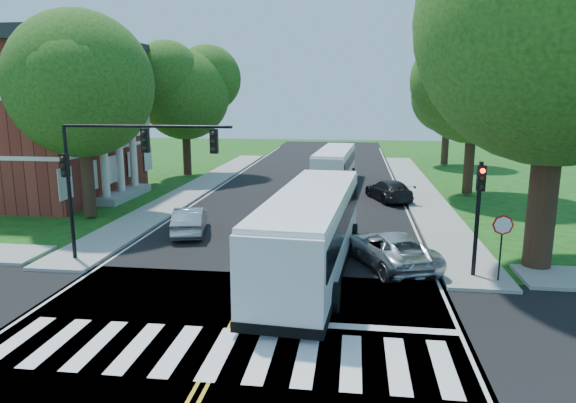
% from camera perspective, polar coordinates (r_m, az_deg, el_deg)
% --- Properties ---
extents(ground, '(140.00, 140.00, 0.00)m').
position_cam_1_polar(ground, '(15.25, -7.12, -15.49)').
color(ground, '#1B4010').
rests_on(ground, ground).
extents(road, '(14.00, 96.00, 0.01)m').
position_cam_1_polar(road, '(32.07, 0.93, -0.82)').
color(road, black).
rests_on(road, ground).
extents(cross_road, '(60.00, 12.00, 0.01)m').
position_cam_1_polar(cross_road, '(15.25, -7.12, -15.47)').
color(cross_road, black).
rests_on(cross_road, ground).
extents(center_line, '(0.36, 70.00, 0.01)m').
position_cam_1_polar(center_line, '(35.96, 1.66, 0.56)').
color(center_line, gold).
rests_on(center_line, road).
extents(edge_line_w, '(0.12, 70.00, 0.01)m').
position_cam_1_polar(edge_line_w, '(37.25, -8.80, 0.82)').
color(edge_line_w, silver).
rests_on(edge_line_w, road).
extents(edge_line_e, '(0.12, 70.00, 0.01)m').
position_cam_1_polar(edge_line_e, '(35.93, 12.51, 0.28)').
color(edge_line_e, silver).
rests_on(edge_line_e, road).
extents(crosswalk, '(12.60, 3.00, 0.01)m').
position_cam_1_polar(crosswalk, '(14.81, -7.63, -16.30)').
color(crosswalk, silver).
rests_on(crosswalk, road).
extents(stop_bar, '(6.60, 0.40, 0.01)m').
position_cam_1_polar(stop_bar, '(16.25, 6.75, -13.62)').
color(stop_bar, silver).
rests_on(stop_bar, road).
extents(sidewalk_nw, '(2.60, 40.00, 0.15)m').
position_cam_1_polar(sidewalk_nw, '(40.49, -9.67, 1.74)').
color(sidewalk_nw, gray).
rests_on(sidewalk_nw, ground).
extents(sidewalk_ne, '(2.60, 40.00, 0.15)m').
position_cam_1_polar(sidewalk_ne, '(39.01, 14.34, 1.17)').
color(sidewalk_ne, gray).
rests_on(sidewalk_ne, ground).
extents(tree_ne_big, '(10.80, 10.80, 14.91)m').
position_cam_1_polar(tree_ne_big, '(22.54, 28.05, 17.20)').
color(tree_ne_big, '#311F13').
rests_on(tree_ne_big, ground).
extents(tree_west_near, '(8.00, 8.00, 11.40)m').
position_cam_1_polar(tree_west_near, '(31.01, -22.07, 11.93)').
color(tree_west_near, '#311F13').
rests_on(tree_west_near, ground).
extents(tree_west_far, '(7.60, 7.60, 10.67)m').
position_cam_1_polar(tree_west_far, '(45.50, -11.41, 11.52)').
color(tree_west_far, '#311F13').
rests_on(tree_west_far, ground).
extents(tree_east_mid, '(8.40, 8.40, 11.93)m').
position_cam_1_polar(tree_east_mid, '(37.96, 20.04, 12.37)').
color(tree_east_mid, '#311F13').
rests_on(tree_east_mid, ground).
extents(tree_east_far, '(7.20, 7.20, 10.34)m').
position_cam_1_polar(tree_east_far, '(53.85, 17.37, 11.07)').
color(tree_east_far, '#311F13').
rests_on(tree_east_far, ground).
extents(signal_nw, '(7.15, 0.46, 5.66)m').
position_cam_1_polar(signal_nw, '(21.83, -18.18, 4.36)').
color(signal_nw, black).
rests_on(signal_nw, ground).
extents(signal_ne, '(0.30, 0.46, 4.40)m').
position_cam_1_polar(signal_ne, '(20.48, 20.43, -0.26)').
color(signal_ne, black).
rests_on(signal_ne, ground).
extents(stop_sign, '(0.76, 0.08, 2.53)m').
position_cam_1_polar(stop_sign, '(20.44, 22.71, -3.14)').
color(stop_sign, black).
rests_on(stop_sign, ground).
extents(bus_lead, '(3.71, 12.72, 3.25)m').
position_cam_1_polar(bus_lead, '(20.37, 2.61, -3.16)').
color(bus_lead, white).
rests_on(bus_lead, road).
extents(bus_follow, '(3.18, 11.13, 2.84)m').
position_cam_1_polar(bus_follow, '(40.73, 5.21, 3.96)').
color(bus_follow, white).
rests_on(bus_follow, road).
extents(hatchback, '(2.35, 4.44, 1.39)m').
position_cam_1_polar(hatchback, '(26.60, -10.85, -2.09)').
color(hatchback, '#A4A6AB').
rests_on(hatchback, road).
extents(suv, '(4.16, 5.71, 1.44)m').
position_cam_1_polar(suv, '(21.71, 11.34, -5.17)').
color(suv, silver).
rests_on(suv, road).
extents(dark_sedan, '(3.41, 5.17, 1.39)m').
position_cam_1_polar(dark_sedan, '(35.17, 11.13, 1.24)').
color(dark_sedan, black).
rests_on(dark_sedan, road).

